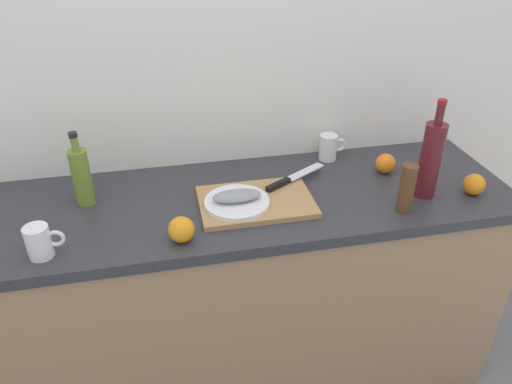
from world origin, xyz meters
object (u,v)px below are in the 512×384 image
cutting_board (256,202)px  coffee_mug_2 (40,242)px  white_plate (237,202)px  fish_fillet (237,196)px  orange_0 (474,184)px  wine_bottle (431,159)px  coffee_mug_1 (329,147)px  chef_knife (288,180)px  olive_oil_bottle (81,176)px  pepper_mill (407,188)px

cutting_board → coffee_mug_2: bearing=-167.7°
white_plate → coffee_mug_2: size_ratio=1.98×
fish_fillet → coffee_mug_2: 0.63m
orange_0 → fish_fillet: bearing=174.9°
cutting_board → wine_bottle: 0.63m
coffee_mug_1 → wine_bottle: bearing=-54.3°
chef_knife → coffee_mug_1: 0.29m
fish_fillet → chef_knife: size_ratio=0.64×
orange_0 → white_plate: bearing=174.9°
olive_oil_bottle → pepper_mill: size_ratio=1.56×
fish_fillet → olive_oil_bottle: olive_oil_bottle is taller
olive_oil_bottle → wine_bottle: size_ratio=0.75×
cutting_board → coffee_mug_2: coffee_mug_2 is taller
white_plate → olive_oil_bottle: (-0.51, 0.15, 0.08)m
wine_bottle → pepper_mill: wine_bottle is taller
cutting_board → coffee_mug_1: (0.36, 0.28, 0.04)m
olive_oil_bottle → coffee_mug_1: 0.96m
olive_oil_bottle → pepper_mill: olive_oil_bottle is taller
white_plate → coffee_mug_1: coffee_mug_1 is taller
chef_knife → pepper_mill: size_ratio=1.53×
cutting_board → fish_fillet: size_ratio=2.35×
pepper_mill → white_plate: bearing=167.6°
wine_bottle → pepper_mill: (-0.12, -0.08, -0.06)m
pepper_mill → wine_bottle: bearing=33.5°
olive_oil_bottle → orange_0: bearing=-9.4°
white_plate → fish_fillet: 0.03m
wine_bottle → coffee_mug_1: 0.43m
olive_oil_bottle → coffee_mug_1: (0.94, 0.15, -0.06)m
fish_fillet → chef_knife: fish_fillet is taller
chef_knife → coffee_mug_1: coffee_mug_1 is taller
cutting_board → white_plate: bearing=-167.1°
chef_knife → coffee_mug_1: bearing=9.2°
white_plate → pepper_mill: (0.56, -0.12, 0.06)m
chef_knife → wine_bottle: bearing=-49.5°
cutting_board → coffee_mug_2: 0.70m
fish_fillet → orange_0: 0.86m
coffee_mug_1 → olive_oil_bottle: bearing=-171.1°
fish_fillet → coffee_mug_1: bearing=34.4°
white_plate → cutting_board: bearing=12.9°
fish_fillet → coffee_mug_2: (-0.61, -0.13, -0.00)m
white_plate → wine_bottle: size_ratio=0.62×
olive_oil_bottle → orange_0: 1.39m
fish_fillet → coffee_mug_1: coffee_mug_1 is taller
orange_0 → pepper_mill: pepper_mill is taller
white_plate → pepper_mill: 0.58m
coffee_mug_1 → orange_0: 0.56m
coffee_mug_2 → orange_0: size_ratio=1.46×
white_plate → coffee_mug_2: (-0.61, -0.13, 0.02)m
coffee_mug_2 → fish_fillet: bearing=12.3°
cutting_board → wine_bottle: size_ratio=1.10×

